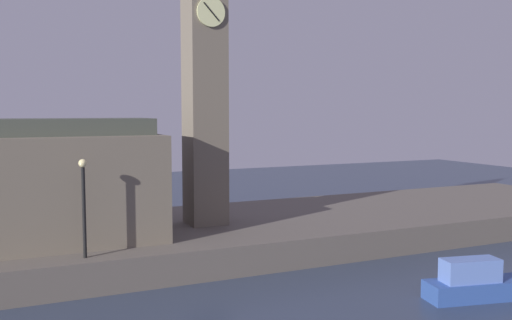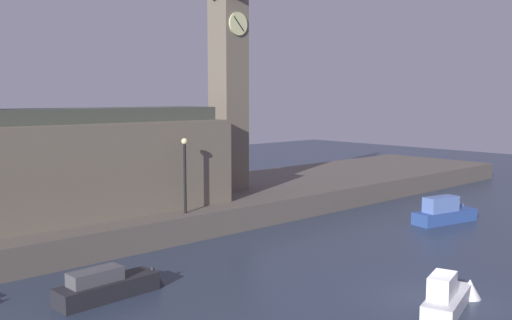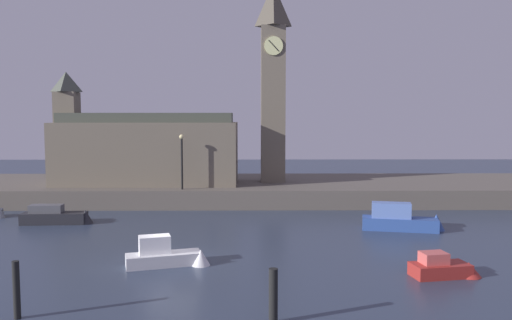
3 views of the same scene
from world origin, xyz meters
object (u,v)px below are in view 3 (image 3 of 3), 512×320
(boat_ferry_white, at_px, (170,256))
(boat_tour_blue, at_px, (405,220))
(clock_tower, at_px, (273,80))
(streetlamp, at_px, (182,156))
(mooring_post_left, at_px, (16,290))
(boat_barge_dark, at_px, (60,216))
(parliament_hall, at_px, (142,149))
(boat_dinghy_red, at_px, (446,268))
(mooring_post_right, at_px, (273,296))

(boat_ferry_white, height_order, boat_tour_blue, boat_tour_blue)
(boat_tour_blue, bearing_deg, clock_tower, 121.65)
(clock_tower, distance_m, streetlamp, 10.67)
(clock_tower, height_order, mooring_post_left, clock_tower)
(mooring_post_left, xyz_separation_m, boat_ferry_white, (4.42, 6.60, -0.58))
(boat_barge_dark, bearing_deg, boat_tour_blue, -5.54)
(parliament_hall, distance_m, boat_barge_dark, 10.75)
(parliament_hall, bearing_deg, boat_ferry_white, -74.77)
(boat_ferry_white, bearing_deg, boat_tour_blue, 29.33)
(parliament_hall, relative_size, mooring_post_left, 7.20)
(streetlamp, xyz_separation_m, boat_dinghy_red, (14.19, -17.42, -3.75))
(boat_ferry_white, xyz_separation_m, boat_barge_dark, (-8.92, 9.88, 0.01))
(parliament_hall, relative_size, boat_barge_dark, 3.14)
(mooring_post_left, relative_size, boat_barge_dark, 0.44)
(streetlamp, bearing_deg, boat_tour_blue, -27.48)
(clock_tower, bearing_deg, mooring_post_right, -92.32)
(mooring_post_right, height_order, boat_dinghy_red, mooring_post_right)
(clock_tower, distance_m, boat_ferry_white, 23.38)
(parliament_hall, bearing_deg, boat_barge_dark, -111.72)
(parliament_hall, height_order, mooring_post_left, parliament_hall)
(boat_barge_dark, xyz_separation_m, boat_tour_blue, (22.61, -2.19, 0.14))
(boat_ferry_white, xyz_separation_m, boat_tour_blue, (13.69, 7.69, 0.15))
(boat_barge_dark, distance_m, boat_dinghy_red, 24.66)
(mooring_post_left, xyz_separation_m, boat_tour_blue, (18.12, 14.30, -0.43))
(clock_tower, bearing_deg, boat_ferry_white, -105.96)
(parliament_hall, distance_m, boat_tour_blue, 22.45)
(clock_tower, bearing_deg, boat_barge_dark, -144.47)
(streetlamp, xyz_separation_m, boat_tour_blue, (15.12, -7.86, -3.52))
(boat_barge_dark, bearing_deg, mooring_post_right, -51.17)
(parliament_hall, height_order, boat_tour_blue, parliament_hall)
(mooring_post_left, distance_m, mooring_post_right, 9.16)
(clock_tower, bearing_deg, boat_dinghy_red, -72.74)
(mooring_post_left, height_order, boat_barge_dark, mooring_post_left)
(parliament_hall, distance_m, mooring_post_right, 28.28)
(clock_tower, height_order, streetlamp, clock_tower)
(boat_dinghy_red, height_order, boat_tour_blue, boat_tour_blue)
(clock_tower, bearing_deg, parliament_hall, -173.54)
(boat_barge_dark, bearing_deg, boat_dinghy_red, -28.44)
(clock_tower, relative_size, parliament_hall, 1.11)
(parliament_hall, bearing_deg, clock_tower, 6.46)
(parliament_hall, relative_size, streetlamp, 3.54)
(parliament_hall, xyz_separation_m, boat_barge_dark, (-3.70, -9.29, -3.96))
(boat_ferry_white, height_order, boat_barge_dark, boat_ferry_white)
(parliament_hall, xyz_separation_m, mooring_post_right, (9.94, -26.24, -3.47))
(clock_tower, distance_m, boat_tour_blue, 17.79)
(streetlamp, bearing_deg, boat_barge_dark, -142.88)
(clock_tower, distance_m, boat_barge_dark, 20.60)
(mooring_post_right, bearing_deg, mooring_post_left, 177.08)
(mooring_post_right, bearing_deg, boat_dinghy_red, 32.94)
(boat_dinghy_red, relative_size, boat_tour_blue, 0.61)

